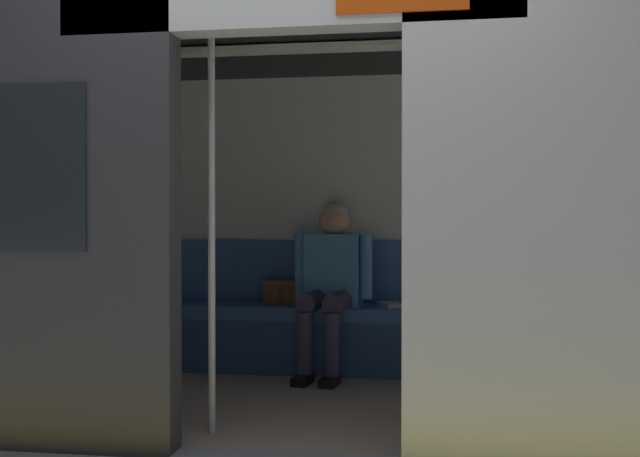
# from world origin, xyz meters

# --- Properties ---
(train_car) EXTENTS (6.40, 2.48, 2.22)m
(train_car) POSITION_xyz_m (0.07, -1.08, 1.46)
(train_car) COLOR silver
(train_car) RESTS_ON ground_plane
(bench_seat) EXTENTS (2.61, 0.44, 0.47)m
(bench_seat) POSITION_xyz_m (0.00, -1.97, 0.36)
(bench_seat) COLOR #38609E
(bench_seat) RESTS_ON ground_plane
(person_seated) EXTENTS (0.55, 0.70, 1.19)m
(person_seated) POSITION_xyz_m (0.09, -1.92, 0.68)
(person_seated) COLOR #4C8CC6
(person_seated) RESTS_ON ground_plane
(handbag) EXTENTS (0.26, 0.15, 0.17)m
(handbag) POSITION_xyz_m (0.45, -2.04, 0.55)
(handbag) COLOR brown
(handbag) RESTS_ON bench_seat
(book) EXTENTS (0.23, 0.26, 0.03)m
(book) POSITION_xyz_m (-0.33, -2.02, 0.48)
(book) COLOR silver
(book) RESTS_ON bench_seat
(grab_pole_door) EXTENTS (0.04, 0.04, 2.08)m
(grab_pole_door) POSITION_xyz_m (0.46, -0.36, 1.04)
(grab_pole_door) COLOR silver
(grab_pole_door) RESTS_ON ground_plane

